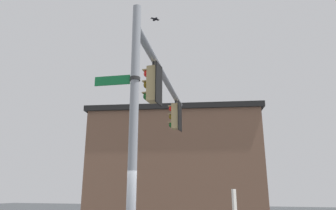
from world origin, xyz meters
name	(u,v)px	position (x,y,z in m)	size (l,w,h in m)	color
signal_pole	(133,137)	(0.00, 0.00, 3.23)	(0.20, 0.20, 6.45)	gray
mast_arm	(165,79)	(3.50, 0.40, 5.86)	(0.21, 0.21, 7.04)	gray
traffic_light_nearest_pole	(153,84)	(1.78, 0.22, 5.06)	(0.54, 0.49, 1.31)	black
traffic_light_mid_inner	(175,116)	(5.81, 0.69, 5.06)	(0.54, 0.49, 1.31)	black
street_name_sign	(122,80)	(-0.03, 0.30, 4.56)	(0.25, 1.09, 0.22)	#147238
bird_flying	(155,19)	(3.68, 0.86, 8.39)	(0.34, 0.29, 0.09)	black
storefront_building	(177,170)	(12.79, 2.57, 3.35)	(9.55, 11.07, 6.67)	brown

